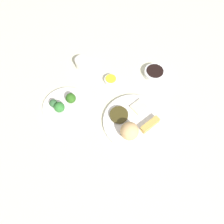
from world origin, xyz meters
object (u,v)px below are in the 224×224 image
at_px(soy_sauce_bowl, 154,73).
at_px(teacup, 82,63).
at_px(sauce_ramekin_hot_mustard, 111,80).
at_px(broccoli_plate, 66,107).
at_px(main_plate, 134,122).

height_order(soy_sauce_bowl, teacup, teacup).
bearing_deg(sauce_ramekin_hot_mustard, broccoli_plate, 149.88).
xyz_separation_m(broccoli_plate, sauce_ramekin_hot_mustard, (0.23, -0.13, 0.00)).
height_order(broccoli_plate, soy_sauce_bowl, soy_sauce_bowl).
bearing_deg(broccoli_plate, soy_sauce_bowl, -42.04).
relative_size(main_plate, broccoli_plate, 1.29).
relative_size(soy_sauce_bowl, sauce_ramekin_hot_mustard, 1.62).
distance_m(broccoli_plate, teacup, 0.26).
relative_size(broccoli_plate, teacup, 3.33).
bearing_deg(teacup, broccoli_plate, -169.91).
xyz_separation_m(main_plate, soy_sauce_bowl, (0.30, 0.00, 0.01)).
relative_size(sauce_ramekin_hot_mustard, teacup, 0.98).
bearing_deg(soy_sauce_bowl, broccoli_plate, 137.96).
relative_size(soy_sauce_bowl, teacup, 1.58).
height_order(sauce_ramekin_hot_mustard, teacup, teacup).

